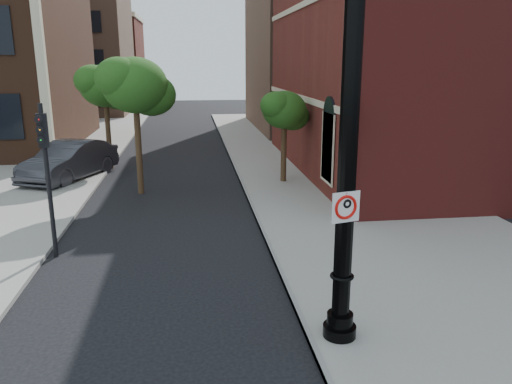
{
  "coord_description": "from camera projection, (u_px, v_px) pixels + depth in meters",
  "views": [
    {
      "loc": [
        -0.04,
        -8.68,
        5.12
      ],
      "look_at": [
        1.36,
        2.0,
        2.29
      ],
      "focal_mm": 35.0,
      "sensor_mm": 36.0,
      "label": 1
    }
  ],
  "objects": [
    {
      "name": "ground",
      "position": [
        200.0,
        335.0,
        9.63
      ],
      "size": [
        120.0,
        120.0,
        0.0
      ],
      "primitive_type": "plane",
      "color": "black",
      "rests_on": "ground"
    },
    {
      "name": "sidewalk_right",
      "position": [
        345.0,
        192.0,
        19.96
      ],
      "size": [
        8.0,
        60.0,
        0.12
      ],
      "primitive_type": "cube",
      "color": "gray",
      "rests_on": "ground"
    },
    {
      "name": "sidewalk_left",
      "position": [
        17.0,
        162.0,
        25.74
      ],
      "size": [
        10.0,
        50.0,
        0.12
      ],
      "primitive_type": "cube",
      "color": "gray",
      "rests_on": "ground"
    },
    {
      "name": "curb_edge",
      "position": [
        247.0,
        195.0,
        19.46
      ],
      "size": [
        0.1,
        60.0,
        0.14
      ],
      "primitive_type": "cube",
      "color": "gray",
      "rests_on": "ground"
    },
    {
      "name": "bg_building_tan_a",
      "position": [
        65.0,
        52.0,
        48.78
      ],
      "size": [
        12.0,
        12.0,
        12.0
      ],
      "primitive_type": "cube",
      "color": "#825C47",
      "rests_on": "ground"
    },
    {
      "name": "bg_building_red",
      "position": [
        92.0,
        62.0,
        62.46
      ],
      "size": [
        12.0,
        12.0,
        10.0
      ],
      "primitive_type": "cube",
      "color": "#5F2416",
      "rests_on": "ground"
    },
    {
      "name": "bg_building_tan_b",
      "position": [
        396.0,
        36.0,
        38.63
      ],
      "size": [
        22.0,
        14.0,
        14.0
      ],
      "primitive_type": "cube",
      "color": "#825C47",
      "rests_on": "ground"
    },
    {
      "name": "lamppost",
      "position": [
        347.0,
        165.0,
        8.55
      ],
      "size": [
        0.62,
        0.62,
        7.35
      ],
      "color": "black",
      "rests_on": "ground"
    },
    {
      "name": "no_parking_sign",
      "position": [
        346.0,
        207.0,
        8.54
      ],
      "size": [
        0.53,
        0.17,
        0.54
      ],
      "rotation": [
        0.0,
        0.0,
        0.26
      ],
      "color": "white",
      "rests_on": "ground"
    },
    {
      "name": "parked_car",
      "position": [
        70.0,
        161.0,
        22.03
      ],
      "size": [
        3.71,
        5.46,
        1.7
      ],
      "primitive_type": "imported",
      "rotation": [
        0.0,
        0.0,
        -0.41
      ],
      "color": "#303136",
      "rests_on": "ground"
    },
    {
      "name": "traffic_signal_left",
      "position": [
        45.0,
        156.0,
        12.78
      ],
      "size": [
        0.3,
        0.35,
        4.1
      ],
      "rotation": [
        0.0,
        0.0,
        0.21
      ],
      "color": "black",
      "rests_on": "ground"
    },
    {
      "name": "traffic_signal_right",
      "position": [
        350.0,
        138.0,
        14.96
      ],
      "size": [
        0.34,
        0.38,
        4.26
      ],
      "rotation": [
        0.0,
        0.0,
        -0.4
      ],
      "color": "black",
      "rests_on": "ground"
    },
    {
      "name": "utility_pole",
      "position": [
        341.0,
        140.0,
        16.23
      ],
      "size": [
        0.1,
        0.1,
        5.25
      ],
      "primitive_type": "cylinder",
      "color": "#999999",
      "rests_on": "ground"
    },
    {
      "name": "street_tree_a",
      "position": [
        136.0,
        87.0,
        18.93
      ],
      "size": [
        2.94,
        2.65,
        5.29
      ],
      "color": "#342315",
      "rests_on": "ground"
    },
    {
      "name": "street_tree_b",
      "position": [
        106.0,
        87.0,
        23.57
      ],
      "size": [
        2.76,
        2.49,
        4.97
      ],
      "color": "#342315",
      "rests_on": "ground"
    },
    {
      "name": "street_tree_c",
      "position": [
        285.0,
        111.0,
        20.76
      ],
      "size": [
        2.19,
        1.98,
        3.94
      ],
      "color": "#342315",
      "rests_on": "ground"
    }
  ]
}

